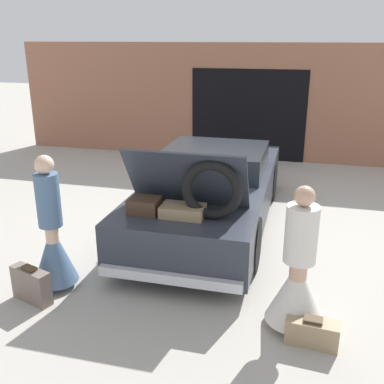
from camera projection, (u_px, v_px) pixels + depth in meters
ground_plane at (211, 223)px, 7.44m from camera, size 40.00×40.00×0.00m
garage_wall_back at (249, 103)px, 10.95m from camera, size 12.00×0.14×2.80m
car at (211, 190)px, 7.24m from camera, size 1.86×4.71×1.65m
person_left at (53, 241)px, 5.38m from camera, size 0.53×0.53×1.67m
person_right at (297, 279)px, 4.64m from camera, size 0.63×0.63×1.57m
suitcase_beside_left_person at (31, 285)px, 5.20m from camera, size 0.55×0.32×0.44m
suitcase_beside_right_person at (312, 332)px, 4.48m from camera, size 0.54×0.25×0.30m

